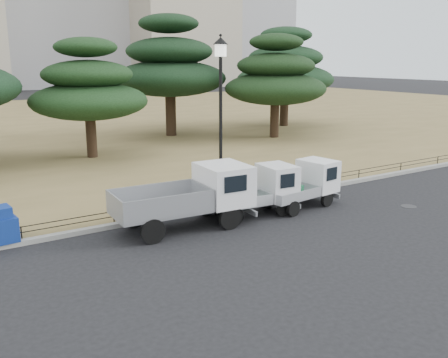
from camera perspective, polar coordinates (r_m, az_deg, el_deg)
ground at (r=17.09m, az=3.64°, el=-5.57°), size 220.00×220.00×0.00m
lawn at (r=44.96m, az=-20.21°, el=5.72°), size 120.00×56.00×0.15m
curb at (r=19.12m, az=-0.97°, el=-3.20°), size 120.00×0.25×0.16m
truck_large at (r=16.85m, az=-3.77°, el=-1.80°), size 4.79×2.15×2.05m
truck_kei_front at (r=18.32m, az=3.94°, el=-1.37°), size 3.46×1.70×1.77m
truck_kei_rear at (r=19.52m, az=9.11°, el=-0.64°), size 3.44×1.80×1.72m
street_lamp at (r=18.82m, az=-0.39°, el=9.80°), size 0.56×0.56×6.22m
pipe_fence at (r=19.14m, az=-1.21°, el=-2.06°), size 38.00×0.04×0.40m
manhole at (r=20.73m, az=20.35°, el=-2.95°), size 0.60×0.60×0.01m
pine_center_left at (r=28.92m, az=-15.24°, el=9.89°), size 6.49×6.49×6.60m
pine_center_right at (r=36.29m, az=-6.24°, el=12.69°), size 8.00×8.00×8.49m
pine_east_near at (r=35.47m, az=5.90°, el=11.39°), size 7.07×7.07×7.14m
pine_east_far at (r=41.82m, az=7.01°, el=12.32°), size 7.90×7.90×7.94m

